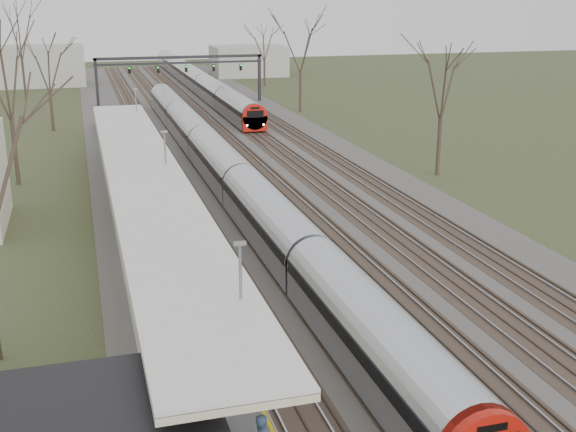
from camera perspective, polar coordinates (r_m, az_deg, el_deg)
name	(u,v)px	position (r m, az deg, el deg)	size (l,w,h in m)	color
track_bed	(229,151)	(64.68, -4.66, 5.11)	(24.00, 160.00, 0.22)	#474442
platform	(140,209)	(46.50, -11.58, 0.55)	(3.50, 69.00, 1.00)	#9E9B93
canopy	(144,173)	(41.26, -11.32, 3.38)	(4.10, 50.00, 3.11)	slate
signal_gantry	(180,65)	(93.25, -8.52, 11.69)	(21.00, 0.59, 6.08)	black
tree_west_far	(6,75)	(55.51, -21.35, 10.33)	(5.50, 5.50, 11.33)	#2D231C
tree_east_far	(443,81)	(55.92, 12.14, 10.40)	(5.00, 5.00, 10.30)	#2D231C
train_near	(220,163)	(53.93, -5.36, 4.19)	(2.62, 75.21, 3.05)	#A1A4AB
train_far	(196,79)	(108.95, -7.32, 10.70)	(2.62, 75.21, 3.05)	#A1A4AB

